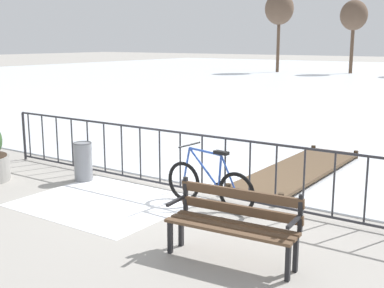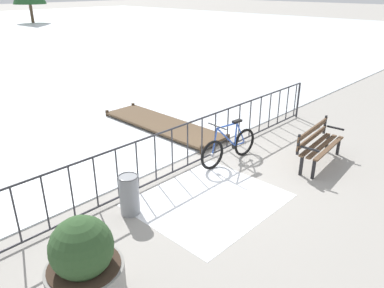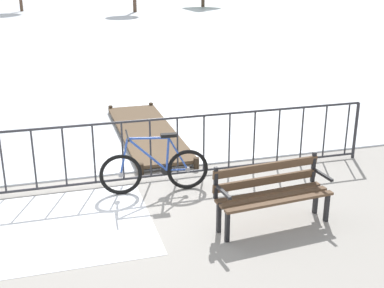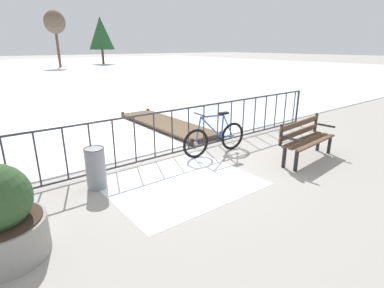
% 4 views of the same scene
% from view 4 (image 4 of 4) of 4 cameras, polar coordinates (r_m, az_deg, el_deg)
% --- Properties ---
extents(ground_plane, '(160.00, 160.00, 0.00)m').
position_cam_4_polar(ground_plane, '(6.93, -2.14, -1.94)').
color(ground_plane, '#9E9991').
extents(frozen_pond, '(80.00, 56.00, 0.03)m').
position_cam_4_polar(frozen_pond, '(33.98, -32.16, 11.50)').
color(frozen_pond, silver).
rests_on(frozen_pond, ground).
extents(snow_patch, '(2.59, 2.20, 0.01)m').
position_cam_4_polar(snow_patch, '(5.55, -2.30, -7.21)').
color(snow_patch, white).
rests_on(snow_patch, ground).
extents(railing_fence, '(9.06, 0.06, 1.07)m').
position_cam_4_polar(railing_fence, '(6.76, -2.19, 2.53)').
color(railing_fence, '#2D2D33').
rests_on(railing_fence, ground).
extents(bicycle_near_railing, '(1.71, 0.52, 0.97)m').
position_cam_4_polar(bicycle_near_railing, '(6.88, 4.38, 1.12)').
color(bicycle_near_railing, black).
rests_on(bicycle_near_railing, ground).
extents(park_bench, '(1.64, 0.62, 0.89)m').
position_cam_4_polar(park_bench, '(6.93, 20.71, 1.33)').
color(park_bench, brown).
rests_on(park_bench, ground).
extents(trash_bin, '(0.35, 0.35, 0.73)m').
position_cam_4_polar(trash_bin, '(5.47, -17.80, -4.28)').
color(trash_bin, gray).
rests_on(trash_bin, ground).
extents(wooden_dock, '(1.10, 3.99, 0.20)m').
position_cam_4_polar(wooden_dock, '(9.24, -5.01, 3.94)').
color(wooden_dock, brown).
rests_on(wooden_dock, ground).
extents(tree_west_mid, '(3.27, 3.27, 5.94)m').
position_cam_4_polar(tree_west_mid, '(43.59, -16.90, 19.45)').
color(tree_west_mid, brown).
rests_on(tree_west_mid, ground).
extents(tree_centre, '(2.23, 2.23, 6.02)m').
position_cam_4_polar(tree_centre, '(38.30, -24.60, 20.17)').
color(tree_centre, brown).
rests_on(tree_centre, ground).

